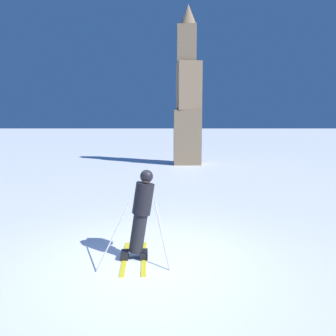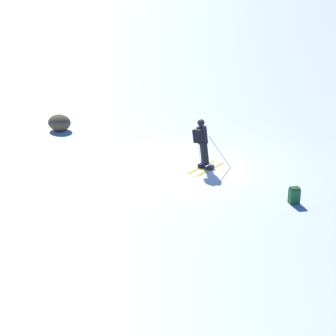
% 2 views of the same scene
% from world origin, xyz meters
% --- Properties ---
extents(ground_plane, '(300.00, 300.00, 0.00)m').
position_xyz_m(ground_plane, '(0.00, 0.00, 0.00)').
color(ground_plane, white).
extents(skier, '(1.29, 1.60, 1.71)m').
position_xyz_m(skier, '(-0.14, 0.04, 0.93)').
color(skier, yellow).
rests_on(skier, ground).
extents(rock_pillar, '(1.66, 1.45, 9.42)m').
position_xyz_m(rock_pillar, '(1.54, 14.25, 3.95)').
color(rock_pillar, '#7A664C').
rests_on(rock_pillar, ground).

